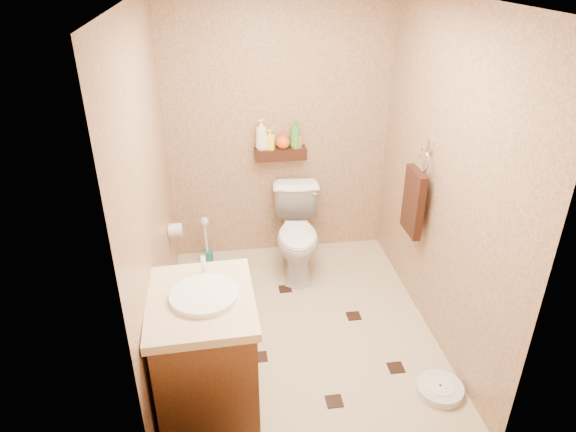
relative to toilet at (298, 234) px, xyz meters
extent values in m
plane|color=#BEAF8B|center=(-0.11, -0.83, -0.38)|extent=(2.50, 2.50, 0.00)
cube|color=tan|center=(-0.11, 0.42, 0.82)|extent=(2.00, 0.04, 2.40)
cube|color=tan|center=(-0.11, -2.08, 0.82)|extent=(2.00, 0.04, 2.40)
cube|color=tan|center=(-1.11, -0.83, 0.82)|extent=(0.04, 2.50, 2.40)
cube|color=tan|center=(0.89, -0.83, 0.82)|extent=(0.04, 2.50, 2.40)
cube|color=#33160E|center=(-0.11, 0.34, 0.64)|extent=(0.46, 0.14, 0.10)
cube|color=black|center=(-0.45, -1.11, -0.37)|extent=(0.11, 0.11, 0.01)
cube|color=black|center=(0.34, -0.75, -0.37)|extent=(0.11, 0.11, 0.01)
cube|color=black|center=(-0.01, -1.59, -0.37)|extent=(0.11, 0.11, 0.01)
cube|color=black|center=(-0.63, -0.29, -0.37)|extent=(0.11, 0.11, 0.01)
cube|color=black|center=(0.50, -1.35, -0.37)|extent=(0.11, 0.11, 0.01)
cube|color=black|center=(-0.16, -0.30, -0.37)|extent=(0.11, 0.11, 0.01)
imported|color=white|center=(0.00, 0.00, 0.00)|extent=(0.49, 0.78, 0.76)
cube|color=brown|center=(-0.81, -1.55, 0.04)|extent=(0.59, 0.71, 0.84)
cube|color=beige|center=(-0.81, -1.55, 0.49)|extent=(0.63, 0.76, 0.05)
cylinder|color=white|center=(-0.79, -1.55, 0.53)|extent=(0.39, 0.39, 0.05)
cylinder|color=silver|center=(-0.79, -1.31, 0.60)|extent=(0.03, 0.03, 0.13)
cylinder|color=silver|center=(0.71, -1.61, -0.35)|extent=(0.35, 0.35, 0.06)
cylinder|color=white|center=(0.71, -1.61, -0.32)|extent=(0.19, 0.19, 0.01)
cylinder|color=#19665F|center=(-0.82, 0.24, -0.32)|extent=(0.11, 0.11, 0.12)
cylinder|color=silver|center=(-0.82, 0.24, -0.10)|extent=(0.02, 0.02, 0.34)
sphere|color=silver|center=(-0.82, 0.24, 0.06)|extent=(0.08, 0.08, 0.08)
cube|color=silver|center=(0.88, -0.58, 1.00)|extent=(0.03, 0.06, 0.08)
torus|color=silver|center=(0.84, -0.58, 0.88)|extent=(0.02, 0.19, 0.19)
cube|color=#381710|center=(0.80, -0.58, 0.54)|extent=(0.06, 0.30, 0.52)
cylinder|color=silver|center=(-1.05, -0.18, 0.22)|extent=(0.11, 0.11, 0.11)
cylinder|color=silver|center=(-1.09, -0.18, 0.28)|extent=(0.04, 0.02, 0.02)
imported|color=white|center=(-0.28, 0.34, 0.83)|extent=(0.15, 0.15, 0.27)
imported|color=#F4FF35|center=(-0.20, 0.34, 0.78)|extent=(0.10, 0.10, 0.18)
imported|color=#F24E1C|center=(-0.09, 0.34, 0.77)|extent=(0.13, 0.13, 0.16)
imported|color=green|center=(0.02, 0.34, 0.82)|extent=(0.13, 0.13, 0.25)
imported|color=#D57747|center=(0.03, 0.34, 0.77)|extent=(0.10, 0.10, 0.16)
camera|label=1|loc=(-0.65, -3.94, 2.28)|focal=32.00mm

